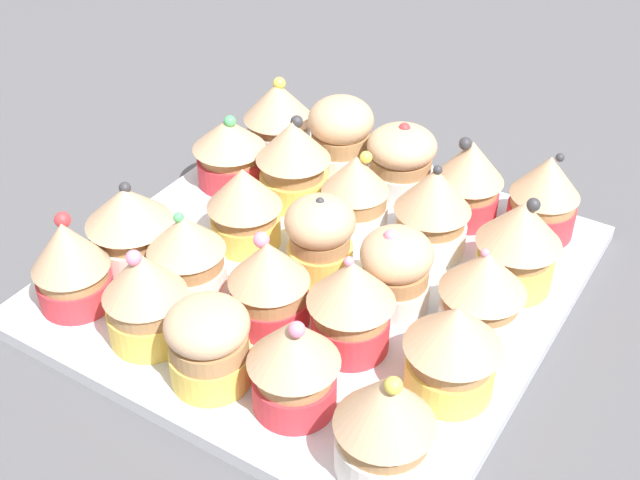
# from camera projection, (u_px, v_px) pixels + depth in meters

# --- Properties ---
(ground_plane) EXTENTS (1.80, 1.80, 0.03)m
(ground_plane) POSITION_uv_depth(u_px,v_px,m) (320.00, 296.00, 0.67)
(ground_plane) COLOR #4C4C51
(baking_tray) EXTENTS (0.37, 0.37, 0.01)m
(baking_tray) POSITION_uv_depth(u_px,v_px,m) (320.00, 276.00, 0.66)
(baking_tray) COLOR silver
(baking_tray) RESTS_ON ground_plane
(cupcake_0) EXTENTS (0.07, 0.07, 0.07)m
(cupcake_0) POSITION_uv_depth(u_px,v_px,m) (278.00, 114.00, 0.79)
(cupcake_0) COLOR white
(cupcake_0) RESTS_ON baking_tray
(cupcake_1) EXTENTS (0.07, 0.07, 0.07)m
(cupcake_1) POSITION_uv_depth(u_px,v_px,m) (229.00, 150.00, 0.74)
(cupcake_1) COLOR #D1333D
(cupcake_1) RESTS_ON baking_tray
(cupcake_2) EXTENTS (0.07, 0.07, 0.08)m
(cupcake_2) POSITION_uv_depth(u_px,v_px,m) (130.00, 225.00, 0.64)
(cupcake_2) COLOR white
(cupcake_2) RESTS_ON baking_tray
(cupcake_3) EXTENTS (0.06, 0.06, 0.08)m
(cupcake_3) POSITION_uv_depth(u_px,v_px,m) (70.00, 263.00, 0.61)
(cupcake_3) COLOR #D1333D
(cupcake_3) RESTS_ON baking_tray
(cupcake_4) EXTENTS (0.06, 0.06, 0.08)m
(cupcake_4) POSITION_uv_depth(u_px,v_px,m) (341.00, 136.00, 0.75)
(cupcake_4) COLOR white
(cupcake_4) RESTS_ON baking_tray
(cupcake_5) EXTENTS (0.07, 0.07, 0.08)m
(cupcake_5) POSITION_uv_depth(u_px,v_px,m) (293.00, 160.00, 0.72)
(cupcake_5) COLOR #EFC651
(cupcake_5) RESTS_ON baking_tray
(cupcake_6) EXTENTS (0.06, 0.06, 0.07)m
(cupcake_6) POSITION_uv_depth(u_px,v_px,m) (246.00, 203.00, 0.67)
(cupcake_6) COLOR #EFC651
(cupcake_6) RESTS_ON baking_tray
(cupcake_7) EXTENTS (0.06, 0.06, 0.07)m
(cupcake_7) POSITION_uv_depth(u_px,v_px,m) (187.00, 255.00, 0.62)
(cupcake_7) COLOR white
(cupcake_7) RESTS_ON baking_tray
(cupcake_8) EXTENTS (0.06, 0.06, 0.08)m
(cupcake_8) POSITION_uv_depth(u_px,v_px,m) (145.00, 296.00, 0.57)
(cupcake_8) COLOR #EFC651
(cupcake_8) RESTS_ON baking_tray
(cupcake_9) EXTENTS (0.06, 0.06, 0.07)m
(cupcake_9) POSITION_uv_depth(u_px,v_px,m) (399.00, 159.00, 0.73)
(cupcake_9) COLOR white
(cupcake_9) RESTS_ON baking_tray
(cupcake_10) EXTENTS (0.06, 0.06, 0.07)m
(cupcake_10) POSITION_uv_depth(u_px,v_px,m) (355.00, 192.00, 0.68)
(cupcake_10) COLOR white
(cupcake_10) RESTS_ON baking_tray
(cupcake_11) EXTENTS (0.06, 0.06, 0.07)m
(cupcake_11) POSITION_uv_depth(u_px,v_px,m) (316.00, 238.00, 0.63)
(cupcake_11) COLOR #EFC651
(cupcake_11) RESTS_ON baking_tray
(cupcake_12) EXTENTS (0.06, 0.06, 0.08)m
(cupcake_12) POSITION_uv_depth(u_px,v_px,m) (264.00, 280.00, 0.59)
(cupcake_12) COLOR #D1333D
(cupcake_12) RESTS_ON baking_tray
(cupcake_13) EXTENTS (0.06, 0.06, 0.06)m
(cupcake_13) POSITION_uv_depth(u_px,v_px,m) (204.00, 341.00, 0.55)
(cupcake_13) COLOR #EFC651
(cupcake_13) RESTS_ON baking_tray
(cupcake_14) EXTENTS (0.06, 0.06, 0.08)m
(cupcake_14) POSITION_uv_depth(u_px,v_px,m) (469.00, 179.00, 0.69)
(cupcake_14) COLOR #D1333D
(cupcake_14) RESTS_ON baking_tray
(cupcake_15) EXTENTS (0.06, 0.06, 0.08)m
(cupcake_15) POSITION_uv_depth(u_px,v_px,m) (433.00, 208.00, 0.66)
(cupcake_15) COLOR white
(cupcake_15) RESTS_ON baking_tray
(cupcake_16) EXTENTS (0.05, 0.05, 0.07)m
(cupcake_16) POSITION_uv_depth(u_px,v_px,m) (396.00, 270.00, 0.60)
(cupcake_16) COLOR white
(cupcake_16) RESTS_ON baking_tray
(cupcake_17) EXTENTS (0.06, 0.06, 0.08)m
(cupcake_17) POSITION_uv_depth(u_px,v_px,m) (351.00, 303.00, 0.57)
(cupcake_17) COLOR #D1333D
(cupcake_17) RESTS_ON baking_tray
(cupcake_18) EXTENTS (0.06, 0.06, 0.08)m
(cupcake_18) POSITION_uv_depth(u_px,v_px,m) (294.00, 362.00, 0.52)
(cupcake_18) COLOR #D1333D
(cupcake_18) RESTS_ON baking_tray
(cupcake_19) EXTENTS (0.06, 0.06, 0.08)m
(cupcake_19) POSITION_uv_depth(u_px,v_px,m) (545.00, 195.00, 0.68)
(cupcake_19) COLOR #D1333D
(cupcake_19) RESTS_ON baking_tray
(cupcake_20) EXTENTS (0.06, 0.06, 0.08)m
(cupcake_20) POSITION_uv_depth(u_px,v_px,m) (519.00, 242.00, 0.62)
(cupcake_20) COLOR #EFC651
(cupcake_20) RESTS_ON baking_tray
(cupcake_21) EXTENTS (0.06, 0.06, 0.07)m
(cupcake_21) POSITION_uv_depth(u_px,v_px,m) (485.00, 289.00, 0.58)
(cupcake_21) COLOR white
(cupcake_21) RESTS_ON baking_tray
(cupcake_22) EXTENTS (0.07, 0.07, 0.07)m
(cupcake_22) POSITION_uv_depth(u_px,v_px,m) (453.00, 348.00, 0.53)
(cupcake_22) COLOR #EFC651
(cupcake_22) RESTS_ON baking_tray
(cupcake_23) EXTENTS (0.06, 0.06, 0.08)m
(cupcake_23) POSITION_uv_depth(u_px,v_px,m) (385.00, 422.00, 0.48)
(cupcake_23) COLOR white
(cupcake_23) RESTS_ON baking_tray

